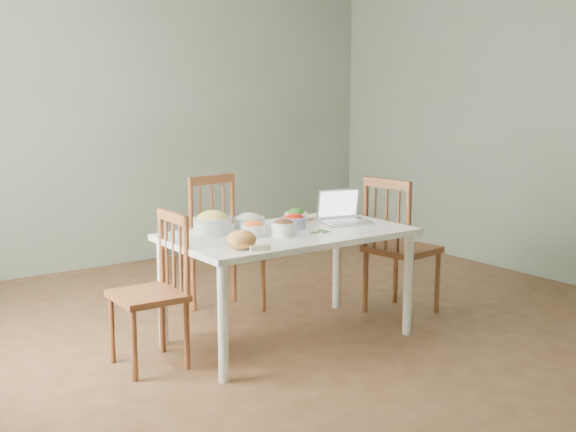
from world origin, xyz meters
TOP-DOWN VIEW (x-y plane):
  - floor at (0.00, 0.00)m, footprint 5.00×5.00m
  - wall_back at (0.00, 2.50)m, footprint 5.00×0.00m
  - wall_right at (2.50, 0.00)m, footprint 0.00×5.00m
  - dining_table at (-0.23, -0.13)m, footprint 1.55×0.87m
  - chair_far at (-0.22, 0.64)m, footprint 0.48×0.46m
  - chair_left at (-1.18, -0.04)m, footprint 0.40×0.42m
  - chair_right at (0.79, -0.13)m, footprint 0.49×0.50m
  - bread_boule at (-0.75, -0.40)m, footprint 0.23×0.23m
  - butter_stick at (-0.69, -0.50)m, footprint 0.12×0.06m
  - bowl_squash at (-0.66, 0.07)m, footprint 0.30×0.30m
  - bowl_carrot at (-0.48, -0.12)m, footprint 0.18×0.18m
  - bowl_onion at (-0.41, 0.05)m, footprint 0.25×0.25m
  - bowl_mushroom at (-0.33, -0.23)m, footprint 0.19×0.19m
  - bowl_redpep at (-0.14, -0.08)m, footprint 0.20×0.20m
  - bowl_broccoli at (-0.02, 0.07)m, footprint 0.20×0.20m
  - flatbread at (0.10, 0.18)m, footprint 0.24×0.24m
  - basil_bunch at (-0.08, -0.28)m, footprint 0.17×0.17m
  - laptop at (0.26, -0.13)m, footprint 0.36×0.32m

SIDE VIEW (x-z plane):
  - floor at x=0.00m, z-range 0.00..0.00m
  - dining_table at x=-0.23m, z-range 0.00..0.73m
  - chair_left at x=-1.18m, z-range 0.00..0.92m
  - chair_far at x=-0.22m, z-range 0.00..0.99m
  - chair_right at x=0.79m, z-range 0.00..1.01m
  - basil_bunch at x=-0.08m, z-range 0.73..0.74m
  - flatbread at x=0.10m, z-range 0.73..0.74m
  - butter_stick at x=-0.69m, z-range 0.73..0.76m
  - bowl_carrot at x=-0.48m, z-range 0.73..0.82m
  - bowl_redpep at x=-0.14m, z-range 0.73..0.82m
  - bowl_broccoli at x=-0.02m, z-range 0.73..0.82m
  - bowl_mushroom at x=-0.33m, z-range 0.73..0.83m
  - bowl_onion at x=-0.41m, z-range 0.73..0.83m
  - bread_boule at x=-0.75m, z-range 0.73..0.84m
  - bowl_squash at x=-0.66m, z-range 0.73..0.87m
  - laptop at x=0.26m, z-range 0.73..0.94m
  - wall_back at x=0.00m, z-range 0.00..2.70m
  - wall_right at x=2.50m, z-range 0.00..2.70m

